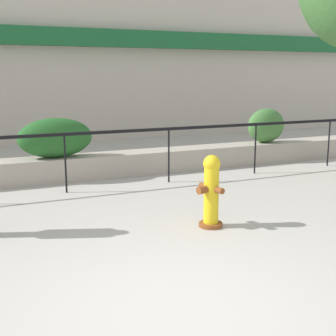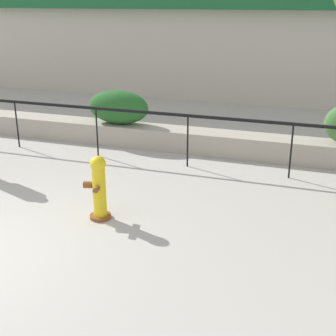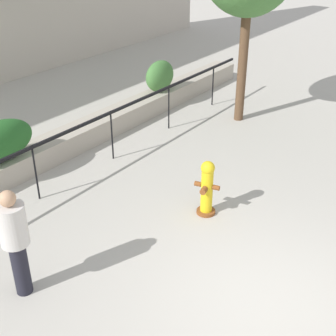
{
  "view_description": "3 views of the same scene",
  "coord_description": "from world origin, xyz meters",
  "views": [
    {
      "loc": [
        -1.78,
        -3.8,
        2.24
      ],
      "look_at": [
        0.96,
        2.31,
        0.88
      ],
      "focal_mm": 50.0,
      "sensor_mm": 36.0,
      "label": 1
    },
    {
      "loc": [
        4.85,
        -4.24,
        3.42
      ],
      "look_at": [
        2.16,
        3.56,
        0.42
      ],
      "focal_mm": 50.0,
      "sensor_mm": 36.0,
      "label": 2
    },
    {
      "loc": [
        -4.77,
        -1.76,
        4.91
      ],
      "look_at": [
        1.49,
        2.86,
        0.69
      ],
      "focal_mm": 50.0,
      "sensor_mm": 36.0,
      "label": 3
    }
  ],
  "objects": [
    {
      "name": "hedge_bush_2",
      "position": [
        5.36,
        6.0,
        0.93
      ],
      "size": [
        1.04,
        0.57,
        0.87
      ],
      "primitive_type": "ellipsoid",
      "color": "#427538",
      "rests_on": "planter_wall_low"
    },
    {
      "name": "fire_hydrant",
      "position": [
        1.52,
        2.0,
        0.55
      ],
      "size": [
        0.47,
        0.48,
        1.08
      ],
      "color": "brown",
      "rests_on": "ground"
    },
    {
      "name": "ground_plane",
      "position": [
        0.0,
        0.0,
        0.0
      ],
      "size": [
        120.0,
        120.0,
        0.0
      ],
      "primitive_type": "plane",
      "color": "#B2ADA3"
    },
    {
      "name": "planter_wall_low",
      "position": [
        0.0,
        6.0,
        0.25
      ],
      "size": [
        18.0,
        0.7,
        0.5
      ],
      "primitive_type": "cube",
      "color": "#ADA393",
      "rests_on": "ground"
    },
    {
      "name": "pedestrian",
      "position": [
        -1.83,
        3.05,
        0.99
      ],
      "size": [
        0.56,
        0.56,
        1.73
      ],
      "color": "black",
      "rests_on": "ground"
    },
    {
      "name": "fence_railing_segment",
      "position": [
        -0.0,
        4.9,
        1.02
      ],
      "size": [
        15.0,
        0.05,
        1.15
      ],
      "color": "black",
      "rests_on": "ground"
    }
  ]
}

